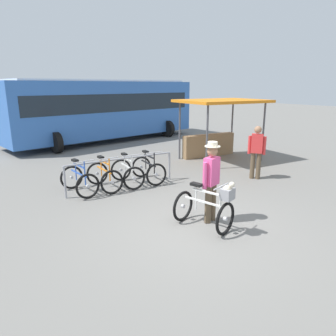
{
  "coord_description": "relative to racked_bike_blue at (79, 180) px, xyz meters",
  "views": [
    {
      "loc": [
        -3.8,
        -4.52,
        2.82
      ],
      "look_at": [
        0.05,
        1.15,
        1.0
      ],
      "focal_mm": 33.38,
      "sensor_mm": 36.0,
      "label": 1
    }
  ],
  "objects": [
    {
      "name": "featured_bicycle",
      "position": [
        1.42,
        -3.56,
        0.12
      ],
      "size": [
        0.93,
        1.25,
        1.09
      ],
      "color": "black",
      "rests_on": "ground"
    },
    {
      "name": "racked_bike_black",
      "position": [
        2.1,
        -0.08,
        -0.0
      ],
      "size": [
        0.74,
        1.16,
        0.98
      ],
      "color": "black",
      "rests_on": "ground"
    },
    {
      "name": "bike_rack_rail",
      "position": [
        1.15,
        -0.22,
        0.3
      ],
      "size": [
        3.21,
        0.18,
        0.88
      ],
      "color": "#99999E",
      "rests_on": "ground"
    },
    {
      "name": "pedestrian_with_backpack",
      "position": [
        4.99,
        -1.69,
        0.57
      ],
      "size": [
        0.45,
        0.48,
        1.64
      ],
      "color": "brown",
      "rests_on": "ground"
    },
    {
      "name": "ground_plane",
      "position": [
        1.29,
        -3.39,
        -0.37
      ],
      "size": [
        80.0,
        80.0,
        0.0
      ],
      "primitive_type": "plane",
      "color": "slate"
    },
    {
      "name": "market_stall",
      "position": [
        5.87,
        1.12,
        1.03
      ],
      "size": [
        3.3,
        2.57,
        2.3
      ],
      "color": "#4C4C51",
      "rests_on": "ground"
    },
    {
      "name": "racked_bike_blue",
      "position": [
        0.0,
        0.0,
        0.0
      ],
      "size": [
        0.76,
        1.15,
        0.97
      ],
      "color": "black",
      "rests_on": "ground"
    },
    {
      "name": "racked_bike_orange",
      "position": [
        0.7,
        -0.03,
        -0.0
      ],
      "size": [
        0.67,
        1.12,
        0.98
      ],
      "color": "black",
      "rests_on": "ground"
    },
    {
      "name": "person_with_featured_bike",
      "position": [
        1.71,
        -3.3,
        0.58
      ],
      "size": [
        0.51,
        0.32,
        1.72
      ],
      "color": "brown",
      "rests_on": "ground"
    },
    {
      "name": "racked_bike_white",
      "position": [
        1.4,
        -0.05,
        -0.0
      ],
      "size": [
        0.76,
        1.16,
        0.97
      ],
      "color": "black",
      "rests_on": "ground"
    },
    {
      "name": "bus_distant",
      "position": [
        3.93,
        7.36,
        1.37
      ],
      "size": [
        10.27,
        4.41,
        3.08
      ],
      "color": "#3366B7",
      "rests_on": "ground"
    }
  ]
}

